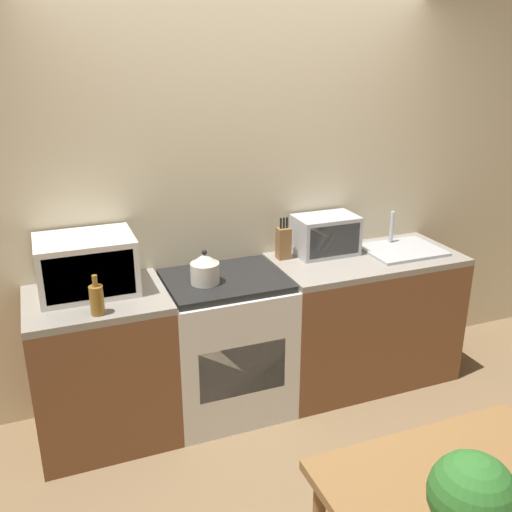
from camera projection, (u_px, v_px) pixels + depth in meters
name	position (u px, v px, depth m)	size (l,w,h in m)	color
ground_plane	(314.00, 474.00, 3.12)	(16.00, 16.00, 0.00)	brown
wall_back	(241.00, 196.00, 3.65)	(10.00, 0.06, 2.60)	beige
counter_left_run	(103.00, 367.00, 3.31)	(0.77, 0.62, 0.90)	brown
counter_right_run	(363.00, 318.00, 3.91)	(1.24, 0.62, 0.90)	brown
stove_range	(226.00, 344.00, 3.57)	(0.74, 0.62, 0.90)	silver
kettle	(205.00, 269.00, 3.30)	(0.17, 0.17, 0.21)	beige
microwave	(86.00, 265.00, 3.17)	(0.53, 0.39, 0.32)	silver
bottle	(97.00, 299.00, 2.92)	(0.07, 0.07, 0.22)	olive
knife_block	(283.00, 243.00, 3.68)	(0.08, 0.07, 0.28)	brown
toaster_oven	(326.00, 235.00, 3.76)	(0.41, 0.26, 0.26)	#ADAFB5
sink_basin	(402.00, 249.00, 3.84)	(0.50, 0.40, 0.24)	#ADAFB5
potted_plant	(471.00, 499.00, 1.70)	(0.27, 0.27, 0.32)	#9E5B3D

